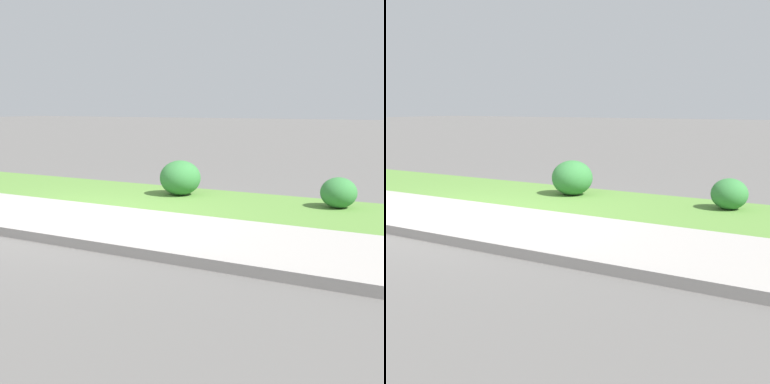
# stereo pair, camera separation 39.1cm
# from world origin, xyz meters

# --- Properties ---
(ground_plane) EXTENTS (120.00, 120.00, 0.00)m
(ground_plane) POSITION_xyz_m (0.00, 0.00, 0.00)
(ground_plane) COLOR #5B5956
(sidewalk_pavement) EXTENTS (18.00, 2.16, 0.01)m
(sidewalk_pavement) POSITION_xyz_m (0.00, 0.00, 0.01)
(sidewalk_pavement) COLOR #9E9993
(sidewalk_pavement) RESTS_ON ground
(grass_verge) EXTENTS (18.00, 2.35, 0.01)m
(grass_verge) POSITION_xyz_m (0.00, 2.26, 0.00)
(grass_verge) COLOR #568438
(grass_verge) RESTS_ON ground
(street_curb) EXTENTS (18.00, 0.16, 0.12)m
(street_curb) POSITION_xyz_m (0.00, -1.16, 0.06)
(street_curb) COLOR #9E9993
(street_curb) RESTS_ON ground
(shrub_bush_near_lamp) EXTENTS (0.75, 0.75, 0.64)m
(shrub_bush_near_lamp) POSITION_xyz_m (0.33, 2.58, 0.32)
(shrub_bush_near_lamp) COLOR #337538
(shrub_bush_near_lamp) RESTS_ON ground
(shrub_bush_far_verge) EXTENTS (0.58, 0.58, 0.49)m
(shrub_bush_far_verge) POSITION_xyz_m (3.19, 2.72, 0.25)
(shrub_bush_far_verge) COLOR #337538
(shrub_bush_far_verge) RESTS_ON ground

